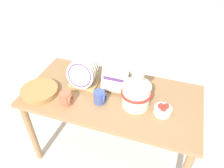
% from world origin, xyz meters
% --- Properties ---
extents(ground_plane, '(14.00, 14.00, 0.00)m').
position_xyz_m(ground_plane, '(0.00, 0.00, 0.00)').
color(ground_plane, silver).
extents(display_table, '(1.38, 0.69, 0.74)m').
position_xyz_m(display_table, '(0.00, 0.00, 0.64)').
color(display_table, '#9E754C').
rests_on(display_table, ground_plane).
extents(ceramic_vase, '(0.23, 0.23, 0.33)m').
position_xyz_m(ceramic_vase, '(0.20, -0.05, 0.88)').
color(ceramic_vase, white).
rests_on(ceramic_vase, display_table).
extents(dish_rack_round_plates, '(0.23, 0.19, 0.25)m').
position_xyz_m(dish_rack_round_plates, '(-0.26, 0.04, 0.84)').
color(dish_rack_round_plates, tan).
rests_on(dish_rack_round_plates, display_table).
extents(dish_rack_square_plates, '(0.23, 0.19, 0.23)m').
position_xyz_m(dish_rack_square_plates, '(0.01, 0.10, 0.83)').
color(dish_rack_square_plates, tan).
rests_on(dish_rack_square_plates, display_table).
extents(wicker_charger_stack, '(0.29, 0.29, 0.04)m').
position_xyz_m(wicker_charger_stack, '(-0.55, -0.16, 0.76)').
color(wicker_charger_stack, '#AD7F47').
rests_on(wicker_charger_stack, display_table).
extents(mug_terracotta_glaze, '(0.09, 0.08, 0.10)m').
position_xyz_m(mug_terracotta_glaze, '(-0.29, -0.20, 0.79)').
color(mug_terracotta_glaze, '#B76647').
rests_on(mug_terracotta_glaze, display_table).
extents(mug_cobalt_glaze, '(0.09, 0.08, 0.10)m').
position_xyz_m(mug_cobalt_glaze, '(-0.06, -0.11, 0.79)').
color(mug_cobalt_glaze, '#42569E').
rests_on(mug_cobalt_glaze, display_table).
extents(fruit_bowl, '(0.13, 0.13, 0.08)m').
position_xyz_m(fruit_bowl, '(0.41, -0.07, 0.77)').
color(fruit_bowl, silver).
rests_on(fruit_bowl, display_table).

